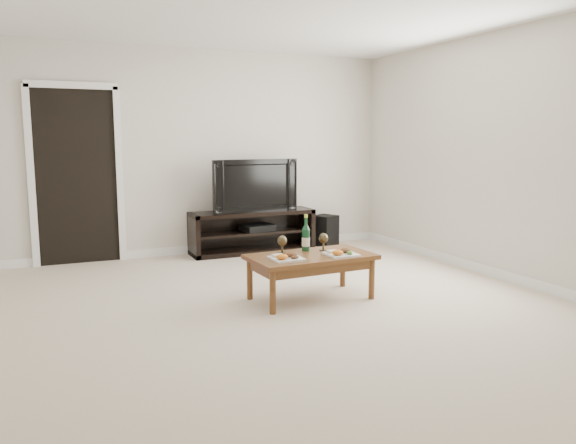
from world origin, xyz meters
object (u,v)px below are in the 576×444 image
(media_console, at_px, (252,232))
(coffee_table, at_px, (311,277))
(subwoofer, at_px, (325,230))
(television, at_px, (252,185))

(media_console, xyz_separation_m, coffee_table, (-0.25, -2.26, -0.07))
(media_console, height_order, coffee_table, media_console)
(subwoofer, bearing_deg, coffee_table, -144.05)
(television, height_order, subwoofer, television)
(television, relative_size, coffee_table, 1.03)
(television, height_order, coffee_table, television)
(media_console, relative_size, coffee_table, 1.43)
(subwoofer, xyz_separation_m, coffee_table, (-1.35, -2.30, -0.00))
(media_console, height_order, television, television)
(media_console, xyz_separation_m, subwoofer, (1.09, 0.04, -0.06))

